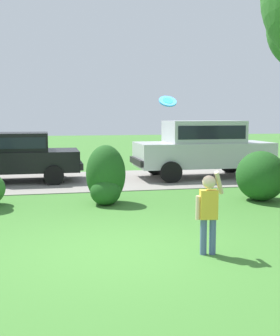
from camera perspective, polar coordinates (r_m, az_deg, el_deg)
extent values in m
plane|color=#3D752D|center=(6.97, -2.50, -10.63)|extent=(80.00, 80.00, 0.00)
cube|color=gray|center=(14.18, -7.45, -1.65)|extent=(28.00, 4.40, 0.02)
ellipsoid|color=#1E511C|center=(10.49, -4.48, -0.80)|extent=(0.95, 0.99, 1.40)
ellipsoid|color=#1E511C|center=(10.28, -4.52, -3.08)|extent=(0.72, 0.72, 0.65)
ellipsoid|color=#1E511C|center=(11.19, 15.47, -0.99)|extent=(1.19, 1.31, 1.23)
cube|color=black|center=(14.32, -16.48, 0.91)|extent=(4.20, 1.85, 0.64)
cube|color=black|center=(14.25, -15.30, 3.34)|extent=(1.68, 1.62, 0.56)
cube|color=black|center=(14.25, -15.30, 3.34)|extent=(1.55, 1.64, 0.34)
cylinder|color=black|center=(13.39, -11.17, -0.97)|extent=(0.60, 0.22, 0.60)
cylinder|color=black|center=(15.25, -11.29, -0.03)|extent=(0.60, 0.22, 0.60)
cube|color=black|center=(14.33, -7.90, 0.48)|extent=(0.12, 1.75, 0.20)
cube|color=silver|center=(14.89, 8.22, 1.80)|extent=(4.51, 1.87, 0.80)
cube|color=silver|center=(14.84, 8.27, 4.72)|extent=(2.48, 1.63, 0.72)
cube|color=black|center=(14.84, 8.27, 4.72)|extent=(2.29, 1.65, 0.43)
cylinder|color=black|center=(13.61, 4.06, -0.56)|extent=(0.68, 0.22, 0.68)
cylinder|color=black|center=(15.41, 2.10, 0.32)|extent=(0.68, 0.22, 0.68)
cylinder|color=black|center=(14.64, 14.60, -0.25)|extent=(0.68, 0.22, 0.68)
cylinder|color=black|center=(16.33, 11.62, 0.55)|extent=(0.68, 0.22, 0.68)
cube|color=black|center=(14.27, -0.44, 0.85)|extent=(0.13, 1.75, 0.20)
cube|color=black|center=(15.85, 15.98, 1.18)|extent=(0.13, 1.75, 0.20)
cylinder|color=#4C608C|center=(6.75, 8.26, -8.84)|extent=(0.10, 0.10, 0.55)
cylinder|color=#4C608C|center=(6.78, 9.44, -8.80)|extent=(0.10, 0.10, 0.55)
cube|color=gold|center=(6.65, 8.93, -4.71)|extent=(0.28, 0.20, 0.44)
sphere|color=beige|center=(6.59, 8.99, -1.81)|extent=(0.20, 0.20, 0.20)
cylinder|color=beige|center=(6.67, 10.24, -1.90)|extent=(0.21, 0.22, 0.39)
cylinder|color=beige|center=(6.63, 7.56, -5.16)|extent=(0.07, 0.07, 0.36)
cylinder|color=#337FDB|center=(6.91, 3.63, 8.67)|extent=(0.28, 0.24, 0.18)
cylinder|color=#1EB7B2|center=(6.91, 3.63, 8.71)|extent=(0.15, 0.14, 0.11)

